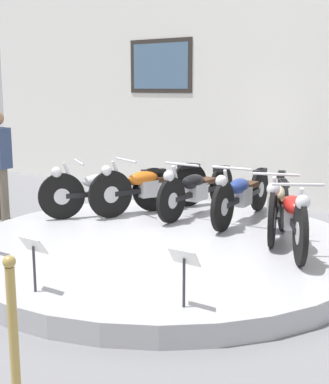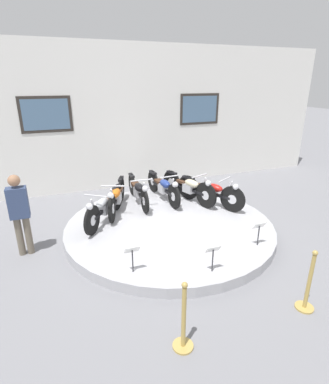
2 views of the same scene
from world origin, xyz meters
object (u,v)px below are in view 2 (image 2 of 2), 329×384
stanchion_post_right_of_entry (308,290)px  motorcycle_red (211,191)px  motorcycle_silver (105,206)px  motorcycle_cream (189,187)px  info_placard_front_left (132,253)px  motorcycle_blue (163,187)px  visitor_standing (20,211)px  stanchion_post_left_of_entry (183,326)px  info_placard_front_centre (213,253)px  info_placard_front_right (259,228)px  motorcycle_orange (117,196)px  motorcycle_black (138,190)px

stanchion_post_right_of_entry → motorcycle_red: bearing=84.6°
motorcycle_silver → motorcycle_cream: motorcycle_cream is taller
motorcycle_silver → info_placard_front_left: bearing=-87.5°
info_placard_front_left → stanchion_post_right_of_entry: 2.79m
motorcycle_blue → motorcycle_cream: 0.69m
motorcycle_cream → motorcycle_red: motorcycle_cream is taller
motorcycle_red → visitor_standing: (-4.44, -0.48, 0.34)m
motorcycle_silver → stanchion_post_left_of_entry: (0.35, -3.68, -0.25)m
motorcycle_blue → info_placard_front_centre: 3.40m
stanchion_post_right_of_entry → motorcycle_blue: bearing=98.5°
stanchion_post_right_of_entry → motorcycle_silver: bearing=123.1°
motorcycle_blue → stanchion_post_right_of_entry: size_ratio=1.94×
info_placard_front_right → stanchion_post_left_of_entry: (-2.31, -1.55, -0.23)m
info_placard_front_left → stanchion_post_left_of_entry: size_ratio=0.50×
motorcycle_red → visitor_standing: visitor_standing is taller
motorcycle_orange → motorcycle_black: bearing=24.1°
motorcycle_blue → info_placard_front_centre: size_ratio=3.88×
motorcycle_orange → stanchion_post_left_of_entry: size_ratio=1.85×
info_placard_front_centre → visitor_standing: size_ratio=0.31×
info_placard_front_left → info_placard_front_right: (2.57, 0.00, 0.00)m
motorcycle_black → info_placard_front_centre: bearing=-84.0°
motorcycle_blue → info_placard_front_left: motorcycle_blue is taller
info_placard_front_centre → visitor_standing: visitor_standing is taller
info_placard_front_centre → stanchion_post_left_of_entry: (-1.02, -1.09, -0.23)m
motorcycle_orange → motorcycle_black: motorcycle_orange is taller
stanchion_post_right_of_entry → info_placard_front_centre: bearing=133.2°
motorcycle_orange → info_placard_front_left: bearing=-96.4°
motorcycle_cream → motorcycle_blue: bearing=155.6°
motorcycle_cream → stanchion_post_left_of_entry: 4.65m
motorcycle_orange → motorcycle_blue: size_ratio=0.95×
info_placard_front_left → motorcycle_red: bearing=38.8°
motorcycle_cream → info_placard_front_centre: bearing=-107.6°
motorcycle_cream → info_placard_front_left: (-2.27, -2.64, -0.03)m
motorcycle_silver → info_placard_front_centre: size_ratio=3.27×
info_placard_front_left → stanchion_post_right_of_entry: (2.31, -1.55, -0.23)m
motorcycle_silver → motorcycle_black: bearing=37.6°
stanchion_post_left_of_entry → stanchion_post_right_of_entry: size_ratio=1.00×
motorcycle_silver → info_placard_front_right: size_ratio=3.27×
info_placard_front_left → info_placard_front_right: same height
motorcycle_orange → info_placard_front_centre: bearing=-72.3°
motorcycle_red → visitor_standing: 4.48m
motorcycle_black → motorcycle_blue: 0.71m
motorcycle_cream → motorcycle_red: (0.39, -0.50, -0.00)m
motorcycle_blue → visitor_standing: visitor_standing is taller
info_placard_front_left → visitor_standing: 2.46m
motorcycle_blue → info_placard_front_left: size_ratio=3.88×
motorcycle_red → info_placard_front_right: (-0.09, -2.13, -0.03)m
motorcycle_orange → info_placard_front_right: bearing=-49.3°
info_placard_front_centre → info_placard_front_right: size_ratio=1.00×
info_placard_front_left → visitor_standing: size_ratio=0.31×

